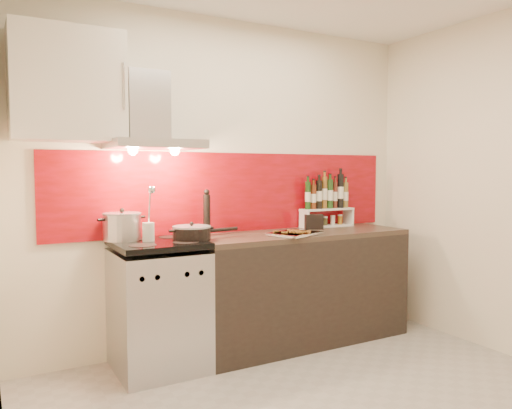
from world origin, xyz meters
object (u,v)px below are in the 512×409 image
range_stove (159,307)px  saute_pan (193,233)px  pepper_mill (207,213)px  counter (300,287)px  stock_pot (122,226)px  baking_tray (295,233)px

range_stove → saute_pan: bearing=-8.8°
range_stove → saute_pan: 0.57m
range_stove → pepper_mill: (0.44, 0.16, 0.63)m
range_stove → pepper_mill: 0.78m
counter → range_stove: bearing=-179.8°
range_stove → stock_pot: stock_pot is taller
pepper_mill → range_stove: bearing=-160.4°
pepper_mill → saute_pan: bearing=-135.0°
range_stove → counter: (1.20, 0.00, 0.01)m
counter → pepper_mill: pepper_mill is taller
stock_pot → baking_tray: size_ratio=0.57×
saute_pan → baking_tray: size_ratio=1.13×
counter → saute_pan: bearing=-177.5°
counter → baking_tray: bearing=-136.6°
counter → baking_tray: baking_tray is taller
counter → pepper_mill: bearing=168.8°
counter → baking_tray: 0.51m
baking_tray → pepper_mill: bearing=153.8°
pepper_mill → baking_tray: 0.69m
counter → saute_pan: saute_pan is taller
saute_pan → baking_tray: (0.80, -0.11, -0.04)m
range_stove → baking_tray: bearing=-7.8°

